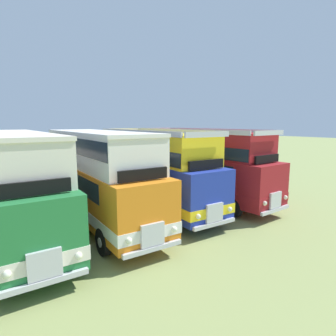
% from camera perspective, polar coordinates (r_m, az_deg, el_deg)
% --- Properties ---
extents(bus_fifth_in_row, '(3.05, 11.46, 4.49)m').
position_cam_1_polar(bus_fifth_in_row, '(13.79, -28.30, -2.06)').
color(bus_fifth_in_row, '#237538').
rests_on(bus_fifth_in_row, ground).
extents(bus_sixth_in_row, '(3.05, 10.38, 4.49)m').
position_cam_1_polar(bus_sixth_in_row, '(14.16, -13.93, -0.99)').
color(bus_sixth_in_row, orange).
rests_on(bus_sixth_in_row, ground).
extents(bus_seventh_in_row, '(3.11, 10.16, 4.52)m').
position_cam_1_polar(bus_seventh_in_row, '(16.07, -2.84, 0.03)').
color(bus_seventh_in_row, '#1E339E').
rests_on(bus_seventh_in_row, ground).
extents(bus_eighth_in_row, '(2.74, 10.85, 4.52)m').
position_cam_1_polar(bus_eighth_in_row, '(18.19, 6.31, 1.06)').
color(bus_eighth_in_row, maroon).
rests_on(bus_eighth_in_row, ground).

